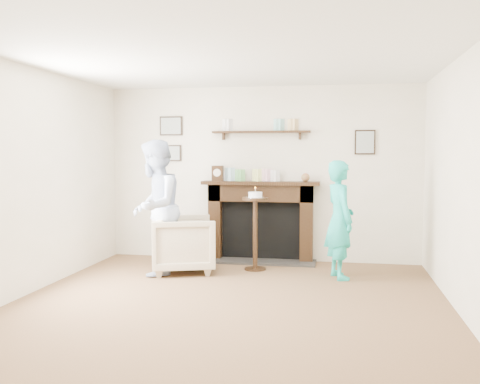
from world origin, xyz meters
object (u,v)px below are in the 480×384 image
Objects in this scene: pedestal_table at (255,219)px; man at (156,274)px; armchair at (183,271)px; woman at (339,278)px.

man is at bearing -158.37° from pedestal_table.
armchair is at bearing 119.99° from man.
pedestal_table is (-1.10, 0.27, 0.68)m from woman.
armchair is at bearing -163.30° from pedestal_table.
man is 2.33m from woman.
pedestal_table reaches higher than man.
pedestal_table is at bearing -92.77° from armchair.
woman is (2.32, 0.21, 0.00)m from man.
woman is (2.01, -0.00, 0.00)m from armchair.
armchair is 0.37m from man.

